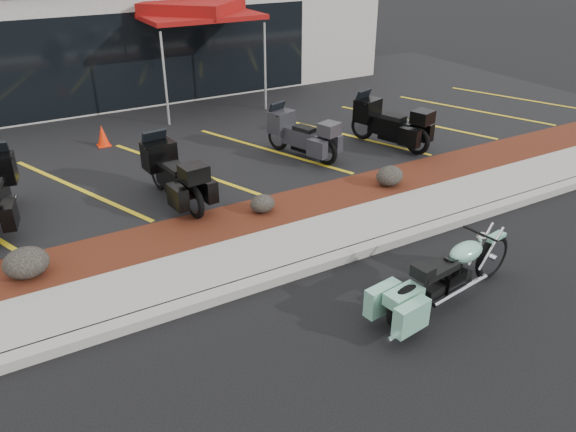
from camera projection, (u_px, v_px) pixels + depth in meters
ground at (321, 307)px, 8.01m from camera, size 90.00×90.00×0.00m
curb at (289, 273)px, 8.67m from camera, size 24.00×0.25×0.15m
sidewalk at (268, 253)px, 9.21m from camera, size 24.00×1.20×0.15m
mulch_bed at (237, 223)px, 10.14m from camera, size 24.00×1.20×0.16m
upper_lot at (147, 137)px, 14.30m from camera, size 26.00×9.60×0.15m
dealership_building at (81, 25)px, 18.25m from camera, size 18.00×8.16×4.00m
boulder_left at (26, 263)px, 8.34m from camera, size 0.66×0.55×0.47m
boulder_mid at (262, 204)px, 10.28m from camera, size 0.47×0.39×0.33m
boulder_right at (390, 176)px, 11.33m from camera, size 0.57×0.48×0.41m
hero_cruiser at (493, 251)px, 8.47m from camera, size 2.84×1.08×0.97m
touring_black_front at (0, 174)px, 10.36m from camera, size 1.26×2.28×1.25m
touring_black_mid at (157, 160)px, 11.00m from camera, size 1.02×2.19×1.23m
touring_grey at (278, 126)px, 13.03m from camera, size 1.34×2.11×1.15m
touring_black_rear at (363, 115)px, 13.66m from camera, size 1.42×2.28×1.24m
traffic_cone at (103, 136)px, 13.40m from camera, size 0.30×0.30×0.51m
popup_canopy at (193, 10)px, 15.53m from camera, size 3.30×3.30×2.91m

